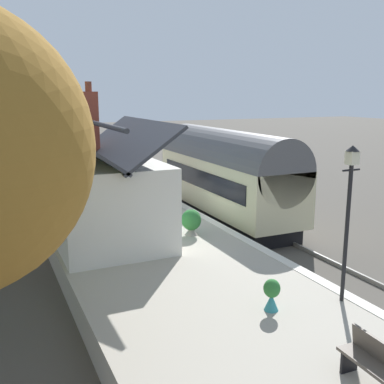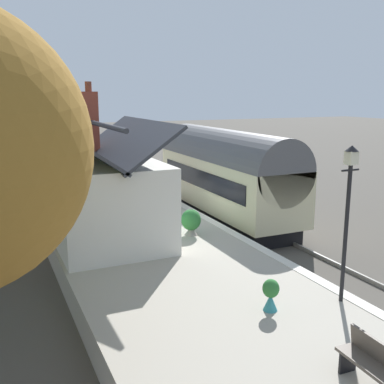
# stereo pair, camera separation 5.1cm
# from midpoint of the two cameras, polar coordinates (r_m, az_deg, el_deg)

# --- Properties ---
(ground_plane) EXTENTS (160.00, 160.00, 0.00)m
(ground_plane) POSITION_cam_midpoint_polar(r_m,az_deg,el_deg) (19.55, 5.16, -5.52)
(ground_plane) COLOR #4C473F
(platform) EXTENTS (32.00, 6.49, 0.89)m
(platform) POSITION_cam_midpoint_polar(r_m,az_deg,el_deg) (17.80, -6.85, -5.86)
(platform) COLOR #A39B8C
(platform) RESTS_ON ground
(platform_edge_coping) EXTENTS (32.00, 0.36, 0.02)m
(platform_edge_coping) POSITION_cam_midpoint_polar(r_m,az_deg,el_deg) (18.76, 2.07, -3.39)
(platform_edge_coping) COLOR beige
(platform_edge_coping) RESTS_ON platform
(rail_near) EXTENTS (52.00, 0.08, 0.14)m
(rail_near) POSITION_cam_midpoint_polar(r_m,az_deg,el_deg) (20.35, 9.16, -4.72)
(rail_near) COLOR gray
(rail_near) RESTS_ON ground
(rail_far) EXTENTS (52.00, 0.08, 0.14)m
(rail_far) POSITION_cam_midpoint_polar(r_m,az_deg,el_deg) (19.62, 5.63, -5.26)
(rail_far) COLOR gray
(rail_far) RESTS_ON ground
(train) EXTENTS (9.67, 2.73, 4.32)m
(train) POSITION_cam_midpoint_polar(r_m,az_deg,el_deg) (21.40, 4.35, 2.15)
(train) COLOR black
(train) RESTS_ON ground
(station_building) EXTENTS (6.49, 3.77, 5.47)m
(station_building) POSITION_cam_midpoint_polar(r_m,az_deg,el_deg) (16.44, -11.02, -0.36)
(station_building) COLOR silver
(station_building) RESTS_ON platform
(bench_by_lamp) EXTENTS (1.42, 0.49, 0.88)m
(bench_by_lamp) POSITION_cam_midpoint_polar(r_m,az_deg,el_deg) (23.07, -9.46, 0.59)
(bench_by_lamp) COLOR brown
(bench_by_lamp) RESTS_ON platform
(bench_platform_end) EXTENTS (1.41, 0.47, 0.88)m
(bench_platform_end) POSITION_cam_midpoint_polar(r_m,az_deg,el_deg) (25.59, -11.43, 1.65)
(bench_platform_end) COLOR brown
(bench_platform_end) RESTS_ON platform
(bench_mid_platform) EXTENTS (1.42, 0.48, 0.88)m
(bench_mid_platform) POSITION_cam_midpoint_polar(r_m,az_deg,el_deg) (8.98, 21.90, -19.29)
(bench_mid_platform) COLOR brown
(bench_mid_platform) RESTS_ON platform
(planter_under_sign) EXTENTS (0.73, 0.32, 0.56)m
(planter_under_sign) POSITION_cam_midpoint_polar(r_m,az_deg,el_deg) (26.42, -18.17, 1.15)
(planter_under_sign) COLOR #9E5138
(planter_under_sign) RESTS_ON platform
(planter_by_door) EXTENTS (0.72, 0.72, 0.96)m
(planter_by_door) POSITION_cam_midpoint_polar(r_m,az_deg,el_deg) (16.58, -0.04, -3.71)
(planter_by_door) COLOR gray
(planter_by_door) RESTS_ON platform
(planter_bench_right) EXTENTS (0.40, 0.40, 0.78)m
(planter_bench_right) POSITION_cam_midpoint_polar(r_m,az_deg,el_deg) (11.19, 9.92, -12.45)
(planter_bench_right) COLOR teal
(planter_bench_right) RESTS_ON platform
(lamp_post_platform) EXTENTS (0.32, 0.50, 3.87)m
(lamp_post_platform) POSITION_cam_midpoint_polar(r_m,az_deg,el_deg) (11.41, 19.07, -0.39)
(lamp_post_platform) COLOR black
(lamp_post_platform) RESTS_ON platform
(station_sign_board) EXTENTS (0.96, 0.06, 1.57)m
(station_sign_board) POSITION_cam_midpoint_polar(r_m,az_deg,el_deg) (21.24, -3.94, 1.69)
(station_sign_board) COLOR black
(station_sign_board) RESTS_ON platform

